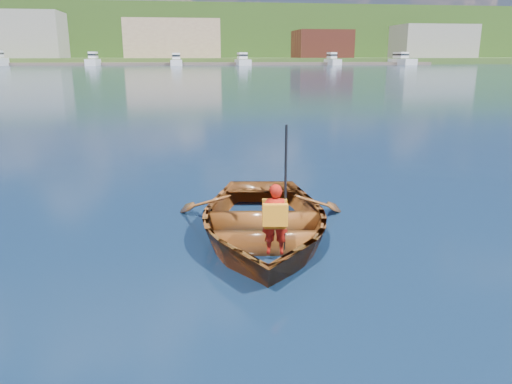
% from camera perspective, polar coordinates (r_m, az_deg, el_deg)
% --- Properties ---
extents(ground, '(600.00, 600.00, 0.00)m').
position_cam_1_polar(ground, '(7.40, 10.15, -6.86)').
color(ground, '#162845').
rests_on(ground, ground).
extents(rowboat, '(3.53, 4.56, 0.87)m').
position_cam_1_polar(rowboat, '(7.79, 0.72, -3.24)').
color(rowboat, '#6B310D').
rests_on(rowboat, ground).
extents(child_paddler, '(0.39, 0.37, 1.78)m').
position_cam_1_polar(child_paddler, '(6.83, 2.18, -2.95)').
color(child_paddler, red).
rests_on(child_paddler, ground).
extents(shoreline, '(400.00, 140.00, 22.00)m').
position_cam_1_polar(shoreline, '(243.23, -8.01, 16.97)').
color(shoreline, '#3A4F1F').
rests_on(shoreline, ground).
extents(dock, '(159.98, 12.73, 0.80)m').
position_cam_1_polar(dock, '(154.56, -10.07, 14.23)').
color(dock, brown).
rests_on(dock, ground).
extents(waterfront_buildings, '(202.00, 16.00, 14.00)m').
position_cam_1_polar(waterfront_buildings, '(171.65, -10.47, 16.75)').
color(waterfront_buildings, maroon).
rests_on(waterfront_buildings, ground).
extents(marina_yachts, '(144.49, 13.33, 4.35)m').
position_cam_1_polar(marina_yachts, '(149.81, -8.25, 14.64)').
color(marina_yachts, silver).
rests_on(marina_yachts, ground).
extents(hillside_trees, '(301.63, 86.23, 26.09)m').
position_cam_1_polar(hillside_trees, '(244.87, -14.43, 18.44)').
color(hillside_trees, '#382314').
rests_on(hillside_trees, ground).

